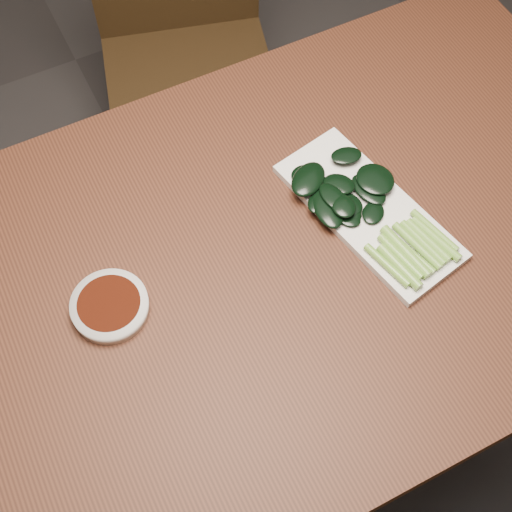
% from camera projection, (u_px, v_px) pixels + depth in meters
% --- Properties ---
extents(ground, '(6.00, 6.00, 0.00)m').
position_uv_depth(ground, '(256.00, 409.00, 1.77)').
color(ground, '#2D2A2A').
rests_on(ground, ground).
extents(table, '(1.40, 0.80, 0.75)m').
position_uv_depth(table, '(257.00, 284.00, 1.18)').
color(table, '#3F1F12').
rests_on(table, ground).
extents(chair_far, '(0.50, 0.50, 0.89)m').
position_uv_depth(chair_far, '(185.00, 44.00, 1.72)').
color(chair_far, black).
rests_on(chair_far, ground).
extents(sauce_bowl, '(0.12, 0.12, 0.02)m').
position_uv_depth(sauce_bowl, '(110.00, 306.00, 1.07)').
color(sauce_bowl, silver).
rests_on(sauce_bowl, table).
extents(serving_plate, '(0.20, 0.35, 0.01)m').
position_uv_depth(serving_plate, '(368.00, 211.00, 1.16)').
color(serving_plate, silver).
rests_on(serving_plate, table).
extents(gai_lan, '(0.20, 0.29, 0.02)m').
position_uv_depth(gai_lan, '(364.00, 212.00, 1.14)').
color(gai_lan, '#6D9E36').
rests_on(gai_lan, serving_plate).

